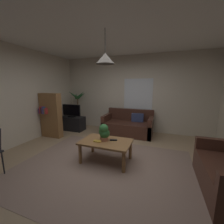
% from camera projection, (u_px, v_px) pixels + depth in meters
% --- Properties ---
extents(floor, '(5.29, 4.91, 0.02)m').
position_uv_depth(floor, '(107.00, 163.00, 3.03)').
color(floor, '#9E8466').
rests_on(floor, ground).
extents(rug, '(3.44, 2.70, 0.01)m').
position_uv_depth(rug, '(103.00, 167.00, 2.84)').
color(rug, gray).
rests_on(rug, ground).
extents(wall_back, '(5.41, 0.06, 2.68)m').
position_uv_depth(wall_back, '(133.00, 94.00, 5.08)').
color(wall_back, beige).
rests_on(wall_back, ground).
extents(wall_left, '(0.06, 4.91, 2.68)m').
position_uv_depth(wall_left, '(12.00, 97.00, 3.70)').
color(wall_left, beige).
rests_on(wall_left, ground).
extents(ceiling, '(5.29, 4.91, 0.02)m').
position_uv_depth(ceiling, '(106.00, 26.00, 2.55)').
color(ceiling, white).
extents(window_pane, '(1.00, 0.01, 1.14)m').
position_uv_depth(window_pane, '(138.00, 95.00, 5.00)').
color(window_pane, white).
extents(couch_under_window, '(1.62, 0.85, 0.82)m').
position_uv_depth(couch_under_window, '(128.00, 126.00, 4.81)').
color(couch_under_window, '#47281E').
rests_on(couch_under_window, ground).
extents(coffee_table, '(1.07, 0.67, 0.46)m').
position_uv_depth(coffee_table, '(106.00, 144.00, 3.03)').
color(coffee_table, olive).
rests_on(coffee_table, ground).
extents(book_on_table_0, '(0.16, 0.09, 0.02)m').
position_uv_depth(book_on_table_0, '(97.00, 141.00, 2.98)').
color(book_on_table_0, gold).
rests_on(book_on_table_0, coffee_table).
extents(remote_on_table_0, '(0.17, 0.10, 0.02)m').
position_uv_depth(remote_on_table_0, '(113.00, 140.00, 3.04)').
color(remote_on_table_0, black).
rests_on(remote_on_table_0, coffee_table).
extents(potted_plant_on_table, '(0.23, 0.23, 0.37)m').
position_uv_depth(potted_plant_on_table, '(104.00, 132.00, 3.01)').
color(potted_plant_on_table, '#B77051').
rests_on(potted_plant_on_table, coffee_table).
extents(tv_stand, '(0.90, 0.44, 0.50)m').
position_uv_depth(tv_stand, '(72.00, 123.00, 5.27)').
color(tv_stand, black).
rests_on(tv_stand, ground).
extents(tv, '(0.73, 0.16, 0.46)m').
position_uv_depth(tv, '(71.00, 111.00, 5.16)').
color(tv, black).
rests_on(tv, tv_stand).
extents(potted_palm_corner, '(0.66, 0.82, 1.46)m').
position_uv_depth(potted_palm_corner, '(78.00, 112.00, 5.59)').
color(potted_palm_corner, brown).
rests_on(potted_palm_corner, ground).
extents(bookshelf_corner, '(0.70, 0.31, 1.40)m').
position_uv_depth(bookshelf_corner, '(51.00, 115.00, 4.47)').
color(bookshelf_corner, olive).
rests_on(bookshelf_corner, ground).
extents(pendant_lamp, '(0.36, 0.36, 0.64)m').
position_uv_depth(pendant_lamp, '(105.00, 58.00, 2.71)').
color(pendant_lamp, black).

